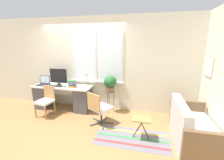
% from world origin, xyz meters
% --- Properties ---
extents(ground_plane, '(14.00, 14.00, 0.00)m').
position_xyz_m(ground_plane, '(0.00, 0.00, 0.00)').
color(ground_plane, '#9E7042').
extents(wall_back_with_window, '(9.00, 0.12, 2.70)m').
position_xyz_m(wall_back_with_window, '(0.02, 0.67, 1.36)').
color(wall_back_with_window, beige).
rests_on(wall_back_with_window, ground_plane).
extents(wall_right_with_picture, '(0.08, 9.00, 2.70)m').
position_xyz_m(wall_right_with_picture, '(3.29, 0.00, 1.35)').
color(wall_right_with_picture, beige).
rests_on(wall_right_with_picture, ground_plane).
extents(desk, '(1.78, 0.60, 0.72)m').
position_xyz_m(desk, '(-0.56, 0.30, 0.38)').
color(desk, beige).
rests_on(desk, ground_plane).
extents(laptop, '(0.35, 0.28, 0.26)m').
position_xyz_m(laptop, '(-1.17, 0.28, 0.78)').
color(laptop, black).
rests_on(laptop, desk).
extents(monitor, '(0.54, 0.14, 0.49)m').
position_xyz_m(monitor, '(-0.70, 0.37, 0.99)').
color(monitor, black).
rests_on(monitor, desk).
extents(keyboard, '(0.43, 0.12, 0.02)m').
position_xyz_m(keyboard, '(-0.71, 0.20, 0.73)').
color(keyboard, black).
rests_on(keyboard, desk).
extents(mouse, '(0.04, 0.07, 0.04)m').
position_xyz_m(mouse, '(-0.39, 0.18, 0.74)').
color(mouse, black).
rests_on(mouse, desk).
extents(desk_lamp, '(0.15, 0.15, 0.41)m').
position_xyz_m(desk_lamp, '(0.19, 0.36, 0.97)').
color(desk_lamp, '#BCB299').
rests_on(desk_lamp, desk).
extents(book_stack, '(0.24, 0.19, 0.21)m').
position_xyz_m(book_stack, '(-0.19, 0.22, 0.82)').
color(book_stack, yellow).
rests_on(book_stack, desk).
extents(desk_chair_wooden, '(0.45, 0.46, 0.80)m').
position_xyz_m(desk_chair_wooden, '(-0.79, -0.19, 0.44)').
color(desk_chair_wooden, '#B2844C').
rests_on(desk_chair_wooden, ground_plane).
extents(office_chair_swivel, '(0.61, 0.63, 0.83)m').
position_xyz_m(office_chair_swivel, '(0.79, -0.34, 0.44)').
color(office_chair_swivel, '#47474C').
rests_on(office_chair_swivel, ground_plane).
extents(couch_loveseat, '(0.74, 1.39, 0.83)m').
position_xyz_m(couch_loveseat, '(2.78, -0.63, 0.29)').
color(couch_loveseat, beige).
rests_on(couch_loveseat, ground_plane).
extents(plant_stand, '(0.25, 0.25, 0.63)m').
position_xyz_m(plant_stand, '(0.88, 0.40, 0.55)').
color(plant_stand, '#333338').
rests_on(plant_stand, ground_plane).
extents(potted_plant, '(0.36, 0.36, 0.44)m').
position_xyz_m(potted_plant, '(0.88, 0.40, 0.88)').
color(potted_plant, brown).
rests_on(potted_plant, plant_stand).
extents(floor_rug_striped, '(1.54, 0.76, 0.01)m').
position_xyz_m(floor_rug_striped, '(1.63, -0.73, 0.00)').
color(floor_rug_striped, slate).
rests_on(floor_rug_striped, ground_plane).
extents(folding_stool, '(0.36, 0.30, 0.46)m').
position_xyz_m(folding_stool, '(1.81, -0.69, 0.41)').
color(folding_stool, olive).
rests_on(folding_stool, ground_plane).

